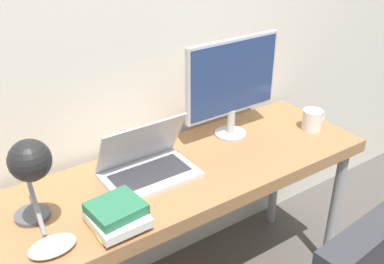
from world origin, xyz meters
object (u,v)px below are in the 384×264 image
Objects in this scene: laptop at (147,164)px; book_stack at (117,215)px; monitor at (232,81)px; mug at (313,120)px; game_controller at (52,246)px; desk_lamp at (30,167)px.

laptop reaches higher than book_stack.
monitor is 2.50× the size of book_stack.
monitor is 3.54× the size of mug.
book_stack reaches higher than game_controller.
laptop is 1.87× the size of book_stack.
monitor reaches higher than game_controller.
mug is at bearing 1.11° from desk_lamp.
monitor is at bearing 22.04° from book_stack.
book_stack is 1.10m from mug.
monitor reaches higher than desk_lamp.
monitor reaches higher than laptop.
desk_lamp is at bearing -178.89° from mug.
mug is at bearing -6.80° from laptop.
laptop is 0.86m from mug.
book_stack is at bearing -137.46° from laptop.
mug reaches higher than book_stack.
book_stack is 1.42× the size of mug.
desk_lamp is at bearing -164.77° from laptop.
monitor is at bearing 153.73° from mug.
game_controller is at bearing -89.20° from desk_lamp.
game_controller is (0.00, -0.09, -0.25)m from desk_lamp.
desk_lamp is 2.67× the size of mug.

